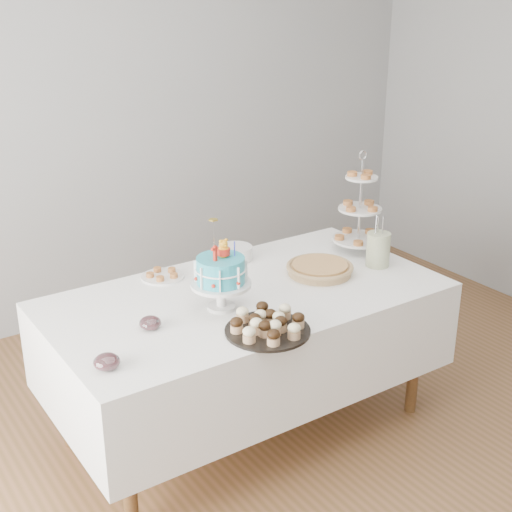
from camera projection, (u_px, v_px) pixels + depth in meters
floor at (280, 456)px, 3.51m from camera, size 5.00×5.00×0.00m
walls at (284, 193)px, 3.01m from camera, size 5.04×4.04×2.70m
table at (246, 335)px, 3.54m from camera, size 1.92×1.02×0.77m
birthday_cake at (221, 285)px, 3.25m from camera, size 0.28×0.28×0.43m
cupcake_tray at (268, 323)px, 3.06m from camera, size 0.37×0.37×0.09m
pie at (320, 268)px, 3.66m from camera, size 0.35×0.35×0.05m
tiered_stand at (360, 209)px, 3.91m from camera, size 0.29×0.29×0.57m
plate_stack at (235, 253)px, 3.85m from camera, size 0.19×0.19×0.07m
pastry_plate at (163, 275)px, 3.62m from camera, size 0.22×0.22×0.03m
jam_bowl_a at (107, 362)px, 2.78m from camera, size 0.11×0.11×0.06m
jam_bowl_b at (150, 323)px, 3.10m from camera, size 0.10×0.10×0.06m
utensil_pitcher at (378, 248)px, 3.74m from camera, size 0.13×0.12×0.28m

